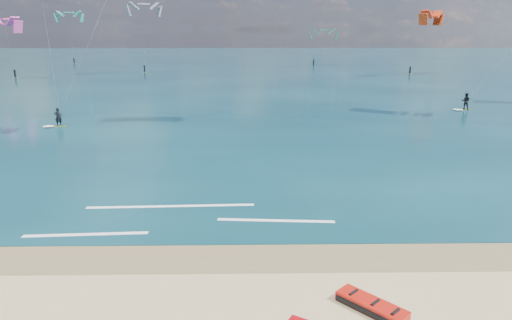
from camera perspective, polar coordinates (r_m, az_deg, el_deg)
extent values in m
plane|color=tan|center=(53.23, -5.09, 7.04)|extent=(320.00, 320.00, 0.00)
cube|color=brown|center=(17.92, -13.46, -11.82)|extent=(320.00, 2.40, 0.01)
cube|color=#092C36|center=(116.80, -2.88, 11.94)|extent=(320.00, 200.00, 0.04)
cube|color=#92C016|center=(43.75, -23.37, 3.92)|extent=(1.28, 0.70, 0.05)
imported|color=black|center=(43.61, -23.49, 4.97)|extent=(0.67, 0.53, 1.62)
cylinder|color=black|center=(43.22, -23.33, 5.22)|extent=(0.48, 0.17, 0.04)
cube|color=yellow|center=(53.50, 24.62, 5.77)|extent=(1.42, 0.71, 0.06)
imported|color=black|center=(53.37, 24.73, 6.70)|extent=(1.04, 0.95, 1.73)
cylinder|color=black|center=(53.19, 25.20, 6.95)|extent=(0.55, 0.16, 0.04)
cube|color=white|center=(20.44, -20.52, -8.71)|extent=(5.12, 0.52, 0.01)
cube|color=white|center=(22.44, -10.60, -5.69)|extent=(8.04, 0.53, 0.01)
cube|color=white|center=(20.49, 2.50, -7.57)|extent=(5.23, 0.61, 0.01)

